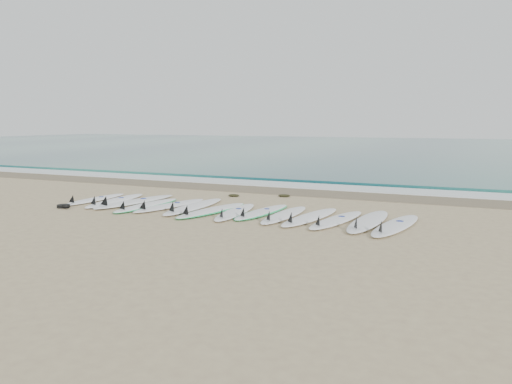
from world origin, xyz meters
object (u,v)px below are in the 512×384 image
at_px(surfboard_7, 234,212).
at_px(surfboard_0, 94,199).
at_px(surfboard_13, 395,225).
at_px(leash_coil, 64,206).

bearing_deg(surfboard_7, surfboard_0, 170.60).
height_order(surfboard_13, leash_coil, surfboard_13).
relative_size(surfboard_7, leash_coil, 5.54).
height_order(surfboard_0, surfboard_7, surfboard_7).
bearing_deg(surfboard_0, leash_coil, -86.14).
relative_size(surfboard_7, surfboard_13, 0.92).
distance_m(surfboard_0, surfboard_7, 4.52).
distance_m(surfboard_0, surfboard_13, 8.31).
xyz_separation_m(surfboard_0, surfboard_13, (8.30, -0.23, 0.01)).
bearing_deg(surfboard_7, surfboard_13, -7.66).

